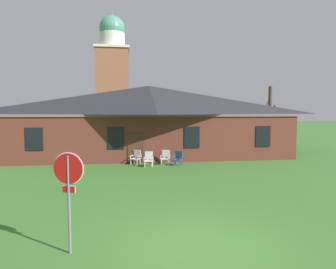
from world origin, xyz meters
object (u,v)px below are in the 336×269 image
(lawn_chair_near_door, at_px, (149,159))
(lawn_chair_left_end, at_px, (166,157))
(lawn_chair_by_porch, at_px, (136,157))
(stop_sign, at_px, (69,182))
(lawn_chair_middle, at_px, (178,158))

(lawn_chair_near_door, relative_size, lawn_chair_left_end, 1.00)
(lawn_chair_by_porch, relative_size, lawn_chair_near_door, 1.00)
(stop_sign, distance_m, lawn_chair_near_door, 12.16)
(stop_sign, distance_m, lawn_chair_by_porch, 12.92)
(lawn_chair_near_door, bearing_deg, stop_sign, -103.47)
(stop_sign, relative_size, lawn_chair_middle, 2.66)
(stop_sign, xyz_separation_m, lawn_chair_near_door, (2.82, 11.76, -1.30))
(lawn_chair_by_porch, height_order, lawn_chair_near_door, same)
(lawn_chair_middle, bearing_deg, lawn_chair_left_end, 147.89)
(stop_sign, relative_size, lawn_chair_by_porch, 2.66)
(stop_sign, distance_m, lawn_chair_left_end, 13.09)
(lawn_chair_left_end, xyz_separation_m, lawn_chair_middle, (0.76, -0.48, 0.00))
(stop_sign, bearing_deg, lawn_chair_near_door, 76.53)
(lawn_chair_middle, bearing_deg, lawn_chair_by_porch, 164.22)
(lawn_chair_by_porch, xyz_separation_m, lawn_chair_left_end, (1.97, -0.29, 0.00))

